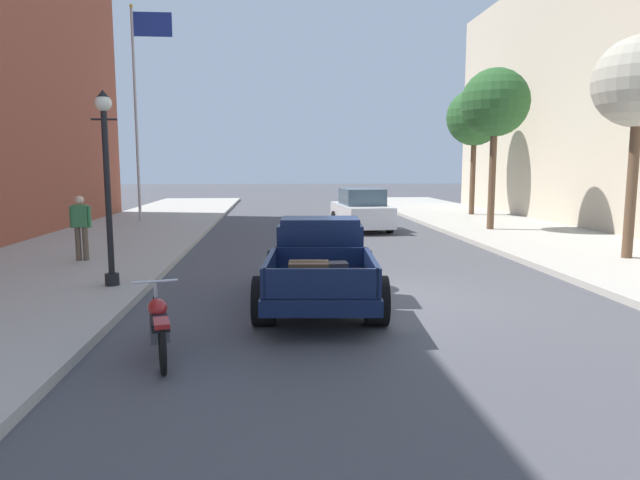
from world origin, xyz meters
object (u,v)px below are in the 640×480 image
object	(u,v)px
street_lamp_near	(107,174)
street_tree_third	(475,118)
flagpole	(140,90)
street_tree_second	(495,104)
street_tree_nearest	(639,84)
hotrod_truck_navy	(320,262)
pedestrian_sidewalk_left	(81,224)
motorcycle_parked	(159,324)
car_background_white	(361,211)

from	to	relation	value
street_lamp_near	street_tree_third	world-z (taller)	street_tree_third
flagpole	street_tree_second	world-z (taller)	flagpole
street_lamp_near	street_tree_nearest	size ratio (longest dim) A/B	0.68
street_lamp_near	street_tree_nearest	xyz separation A→B (m)	(12.50, 2.37, 2.22)
hotrod_truck_navy	flagpole	world-z (taller)	flagpole
pedestrian_sidewalk_left	street_tree_nearest	bearing A→B (deg)	-3.05
street_lamp_near	street_tree_nearest	distance (m)	12.92
flagpole	hotrod_truck_navy	bearing A→B (deg)	-66.12
street_tree_second	street_tree_third	xyz separation A→B (m)	(1.59, 6.43, 0.03)
pedestrian_sidewalk_left	street_lamp_near	world-z (taller)	street_lamp_near
street_tree_nearest	street_tree_second	size ratio (longest dim) A/B	0.94
pedestrian_sidewalk_left	street_tree_nearest	world-z (taller)	street_tree_nearest
flagpole	street_tree_second	xyz separation A→B (m)	(13.92, -4.50, -0.93)
street_lamp_near	flagpole	size ratio (longest dim) A/B	0.42
street_tree_third	hotrod_truck_navy	bearing A→B (deg)	-118.31
motorcycle_parked	street_tree_nearest	distance (m)	13.16
car_background_white	street_tree_nearest	world-z (taller)	street_tree_nearest
hotrod_truck_navy	street_lamp_near	distance (m)	4.56
hotrod_truck_navy	pedestrian_sidewalk_left	xyz separation A→B (m)	(-5.74, 4.19, 0.33)
hotrod_truck_navy	car_background_white	distance (m)	12.06
motorcycle_parked	street_lamp_near	xyz separation A→B (m)	(-1.72, 3.93, 1.94)
car_background_white	pedestrian_sidewalk_left	world-z (taller)	pedestrian_sidewalk_left
car_background_white	street_tree_third	size ratio (longest dim) A/B	0.72
car_background_white	street_lamp_near	size ratio (longest dim) A/B	1.15
street_tree_nearest	motorcycle_parked	bearing A→B (deg)	-149.69
car_background_white	flagpole	bearing A→B (deg)	162.00
street_lamp_near	street_tree_nearest	world-z (taller)	street_tree_nearest
pedestrian_sidewalk_left	street_lamp_near	size ratio (longest dim) A/B	0.43
motorcycle_parked	street_tree_second	bearing A→B (deg)	53.24
street_lamp_near	hotrod_truck_navy	bearing A→B (deg)	-14.45
flagpole	street_tree_third	xyz separation A→B (m)	(15.51, 1.93, -0.90)
pedestrian_sidewalk_left	street_tree_third	world-z (taller)	street_tree_third
street_lamp_near	flagpole	distance (m)	14.30
car_background_white	street_tree_third	bearing A→B (deg)	37.71
street_tree_nearest	street_lamp_near	bearing A→B (deg)	-169.27
pedestrian_sidewalk_left	street_tree_nearest	size ratio (longest dim) A/B	0.29
hotrod_truck_navy	pedestrian_sidewalk_left	bearing A→B (deg)	143.90
car_background_white	pedestrian_sidewalk_left	size ratio (longest dim) A/B	2.68
car_background_white	street_lamp_near	distance (m)	12.76
motorcycle_parked	flagpole	world-z (taller)	flagpole
motorcycle_parked	street_tree_third	xyz separation A→B (m)	(11.38, 19.54, 4.43)
hotrod_truck_navy	motorcycle_parked	distance (m)	3.76
street_tree_nearest	hotrod_truck_navy	bearing A→B (deg)	-157.72
hotrod_truck_navy	street_tree_nearest	world-z (taller)	street_tree_nearest
pedestrian_sidewalk_left	street_tree_nearest	distance (m)	14.57
pedestrian_sidewalk_left	street_tree_second	distance (m)	14.94
pedestrian_sidewalk_left	flagpole	distance (m)	11.58
car_background_white	flagpole	distance (m)	10.86
street_lamp_near	street_tree_second	distance (m)	14.93
hotrod_truck_navy	street_tree_nearest	xyz separation A→B (m)	(8.38, 3.43, 3.85)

